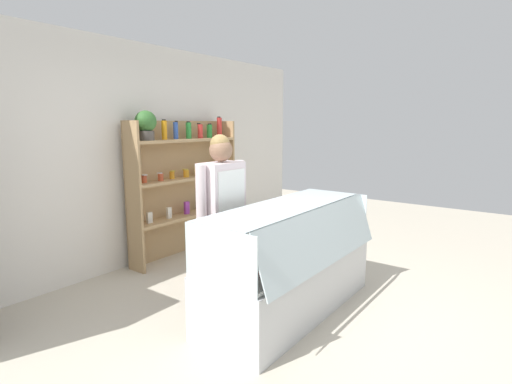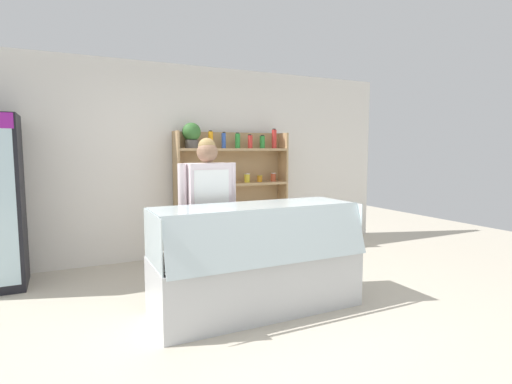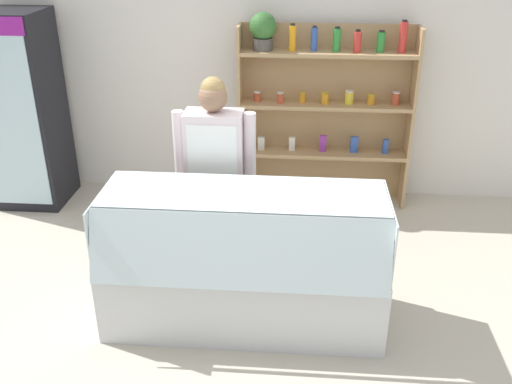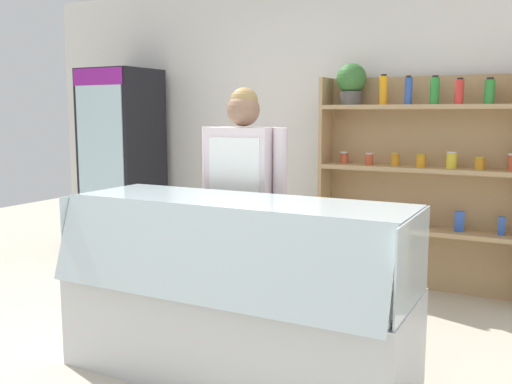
% 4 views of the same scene
% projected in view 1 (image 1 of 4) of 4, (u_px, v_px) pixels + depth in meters
% --- Properties ---
extents(ground_plane, '(12.00, 12.00, 0.00)m').
position_uv_depth(ground_plane, '(288.00, 315.00, 3.67)').
color(ground_plane, beige).
extents(back_wall, '(6.80, 0.10, 2.70)m').
position_uv_depth(back_wall, '(126.00, 156.00, 4.81)').
color(back_wall, white).
rests_on(back_wall, ground).
extents(shelving_unit, '(1.68, 0.29, 1.89)m').
position_uv_depth(shelving_unit, '(180.00, 176.00, 5.21)').
color(shelving_unit, tan).
rests_on(shelving_unit, ground).
extents(deli_display_case, '(1.95, 0.79, 1.01)m').
position_uv_depth(deli_display_case, '(289.00, 278.00, 3.72)').
color(deli_display_case, silver).
rests_on(deli_display_case, ground).
extents(shop_clerk, '(0.62, 0.25, 1.64)m').
position_uv_depth(shop_clerk, '(222.00, 206.00, 3.74)').
color(shop_clerk, '#383D51').
rests_on(shop_clerk, ground).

